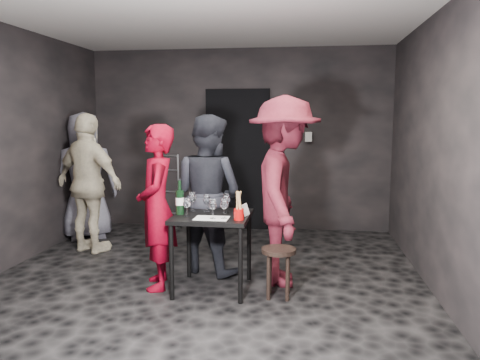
# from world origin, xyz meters

# --- Properties ---
(floor) EXTENTS (4.50, 5.00, 0.02)m
(floor) POSITION_xyz_m (0.00, 0.00, 0.00)
(floor) COLOR black
(floor) RESTS_ON ground
(ceiling) EXTENTS (4.50, 5.00, 0.02)m
(ceiling) POSITION_xyz_m (0.00, 0.00, 2.70)
(ceiling) COLOR silver
(ceiling) RESTS_ON ground
(wall_back) EXTENTS (4.50, 0.04, 2.70)m
(wall_back) POSITION_xyz_m (0.00, 2.50, 1.35)
(wall_back) COLOR black
(wall_back) RESTS_ON ground
(wall_front) EXTENTS (4.50, 0.04, 2.70)m
(wall_front) POSITION_xyz_m (0.00, -2.50, 1.35)
(wall_front) COLOR black
(wall_front) RESTS_ON ground
(wall_right) EXTENTS (0.04, 5.00, 2.70)m
(wall_right) POSITION_xyz_m (2.25, 0.00, 1.35)
(wall_right) COLOR black
(wall_right) RESTS_ON ground
(doorway) EXTENTS (0.95, 0.10, 2.10)m
(doorway) POSITION_xyz_m (0.00, 2.44, 1.05)
(doorway) COLOR black
(doorway) RESTS_ON ground
(wallbox_upper) EXTENTS (0.12, 0.06, 0.12)m
(wallbox_upper) POSITION_xyz_m (0.85, 2.45, 1.45)
(wallbox_upper) COLOR #B7B7B2
(wallbox_upper) RESTS_ON wall_back
(wallbox_lower) EXTENTS (0.10, 0.06, 0.14)m
(wallbox_lower) POSITION_xyz_m (1.05, 2.45, 1.40)
(wallbox_lower) COLOR #B7B7B2
(wallbox_lower) RESTS_ON wall_back
(hand_truck) EXTENTS (0.38, 0.33, 1.13)m
(hand_truck) POSITION_xyz_m (-1.06, 2.26, 0.21)
(hand_truck) COLOR #B2B2B7
(hand_truck) RESTS_ON floor
(tasting_table) EXTENTS (0.72, 0.72, 0.75)m
(tasting_table) POSITION_xyz_m (0.13, -0.16, 0.65)
(tasting_table) COLOR black
(tasting_table) RESTS_ON floor
(stool) EXTENTS (0.32, 0.32, 0.47)m
(stool) POSITION_xyz_m (0.78, -0.27, 0.37)
(stool) COLOR #351E15
(stool) RESTS_ON floor
(server_red) EXTENTS (0.59, 0.73, 1.74)m
(server_red) POSITION_xyz_m (-0.42, -0.16, 0.87)
(server_red) COLOR maroon
(server_red) RESTS_ON floor
(woman_black) EXTENTS (1.08, 0.87, 1.95)m
(woman_black) POSITION_xyz_m (-0.03, 0.41, 0.98)
(woman_black) COLOR #202229
(woman_black) RESTS_ON floor
(man_maroon) EXTENTS (0.80, 1.58, 2.39)m
(man_maroon) POSITION_xyz_m (0.81, 0.14, 1.19)
(man_maroon) COLOR #581420
(man_maroon) RESTS_ON floor
(bystander_cream) EXTENTS (1.30, 0.95, 2.01)m
(bystander_cream) POSITION_xyz_m (-1.65, 0.92, 1.01)
(bystander_cream) COLOR beige
(bystander_cream) RESTS_ON floor
(bystander_grey) EXTENTS (1.15, 0.98, 2.06)m
(bystander_grey) POSITION_xyz_m (-1.99, 1.53, 1.03)
(bystander_grey) COLOR gray
(bystander_grey) RESTS_ON floor
(tasting_mat) EXTENTS (0.31, 0.21, 0.00)m
(tasting_mat) POSITION_xyz_m (0.16, -0.34, 0.75)
(tasting_mat) COLOR white
(tasting_mat) RESTS_ON tasting_table
(wine_glass_a) EXTENTS (0.09, 0.09, 0.19)m
(wine_glass_a) POSITION_xyz_m (-0.09, -0.29, 0.85)
(wine_glass_a) COLOR white
(wine_glass_a) RESTS_ON tasting_table
(wine_glass_b) EXTENTS (0.11, 0.11, 0.22)m
(wine_glass_b) POSITION_xyz_m (-0.09, -0.04, 0.86)
(wine_glass_b) COLOR white
(wine_glass_b) RESTS_ON tasting_table
(wine_glass_c) EXTENTS (0.09, 0.09, 0.19)m
(wine_glass_c) POSITION_xyz_m (0.05, -0.04, 0.85)
(wine_glass_c) COLOR white
(wine_glass_c) RESTS_ON tasting_table
(wine_glass_d) EXTENTS (0.09, 0.09, 0.20)m
(wine_glass_d) POSITION_xyz_m (0.18, -0.35, 0.85)
(wine_glass_d) COLOR white
(wine_glass_d) RESTS_ON tasting_table
(wine_glass_e) EXTENTS (0.09, 0.09, 0.21)m
(wine_glass_e) POSITION_xyz_m (0.28, -0.33, 0.85)
(wine_glass_e) COLOR white
(wine_glass_e) RESTS_ON tasting_table
(wine_glass_f) EXTENTS (0.08, 0.08, 0.21)m
(wine_glass_f) POSITION_xyz_m (0.25, -0.06, 0.85)
(wine_glass_f) COLOR white
(wine_glass_f) RESTS_ON tasting_table
(wine_bottle) EXTENTS (0.08, 0.08, 0.33)m
(wine_bottle) POSITION_xyz_m (-0.18, -0.19, 0.88)
(wine_bottle) COLOR black
(wine_bottle) RESTS_ON tasting_table
(breadstick_cup) EXTENTS (0.09, 0.09, 0.28)m
(breadstick_cup) POSITION_xyz_m (0.42, -0.36, 0.88)
(breadstick_cup) COLOR #AA0807
(breadstick_cup) RESTS_ON tasting_table
(reserved_card) EXTENTS (0.12, 0.16, 0.11)m
(reserved_card) POSITION_xyz_m (0.42, -0.16, 0.81)
(reserved_card) COLOR white
(reserved_card) RESTS_ON tasting_table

